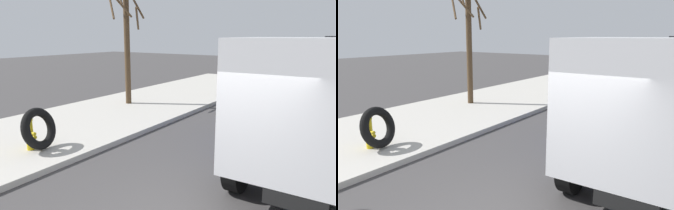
# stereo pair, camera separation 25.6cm
# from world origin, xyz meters

# --- Properties ---
(fire_hydrant) EXTENTS (0.21, 0.48, 0.90)m
(fire_hydrant) POSITION_xyz_m (0.82, 5.33, 0.63)
(fire_hydrant) COLOR yellow
(fire_hydrant) RESTS_ON sidewalk_curb
(loose_tire) EXTENTS (1.18, 0.76, 1.11)m
(loose_tire) POSITION_xyz_m (0.98, 5.15, 0.70)
(loose_tire) COLOR black
(loose_tire) RESTS_ON sidewalk_curb
(dump_truck_blue) EXTENTS (7.08, 3.00, 3.00)m
(dump_truck_blue) POSITION_xyz_m (4.21, -0.96, 1.61)
(dump_truck_blue) COLOR #1E3899
(dump_truck_blue) RESTS_ON ground
(bare_tree) EXTENTS (1.55, 1.55, 5.32)m
(bare_tree) POSITION_xyz_m (6.47, 6.96, 2.99)
(bare_tree) COLOR #4C3823
(bare_tree) RESTS_ON sidewalk_curb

